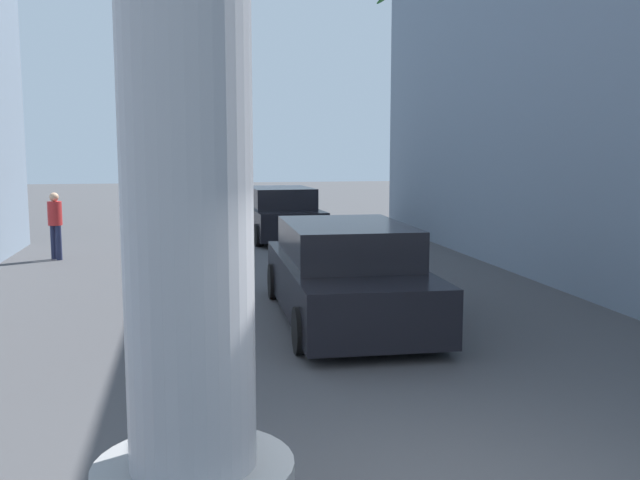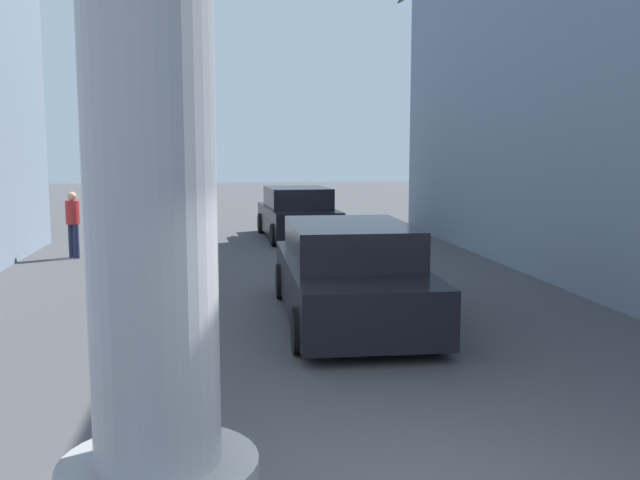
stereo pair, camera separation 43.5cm
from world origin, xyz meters
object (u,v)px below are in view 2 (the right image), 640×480
(street_lamp, at_px, (620,38))
(pedestrian_far_left, at_px, (73,219))
(car_far, at_px, (298,214))
(palm_tree_far_right, at_px, (435,66))
(car_lead, at_px, (349,275))
(palm_tree_mid_right, at_px, (546,89))

(street_lamp, xyz_separation_m, pedestrian_far_left, (-10.54, 6.59, -3.66))
(car_far, relative_size, pedestrian_far_left, 2.79)
(car_far, distance_m, palm_tree_far_right, 7.72)
(pedestrian_far_left, bearing_deg, car_far, 26.97)
(car_lead, distance_m, car_far, 10.44)
(street_lamp, distance_m, palm_tree_far_right, 12.74)
(car_far, distance_m, pedestrian_far_left, 6.73)
(car_lead, height_order, palm_tree_far_right, palm_tree_far_right)
(palm_tree_far_right, distance_m, palm_tree_mid_right, 8.37)
(palm_tree_mid_right, bearing_deg, car_lead, -137.42)
(street_lamp, distance_m, palm_tree_mid_right, 4.54)
(palm_tree_far_right, relative_size, palm_tree_mid_right, 1.27)
(car_lead, relative_size, palm_tree_far_right, 0.59)
(palm_tree_mid_right, distance_m, pedestrian_far_left, 11.96)
(street_lamp, xyz_separation_m, car_lead, (-4.91, -0.80, -3.90))
(palm_tree_far_right, xyz_separation_m, pedestrian_far_left, (-11.18, -6.10, -4.60))
(car_lead, distance_m, pedestrian_far_left, 9.29)
(street_lamp, relative_size, car_far, 1.67)
(palm_tree_far_right, height_order, pedestrian_far_left, palm_tree_far_right)
(palm_tree_mid_right, bearing_deg, palm_tree_far_right, 91.04)
(car_lead, bearing_deg, street_lamp, 9.26)
(palm_tree_far_right, bearing_deg, palm_tree_mid_right, -88.96)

